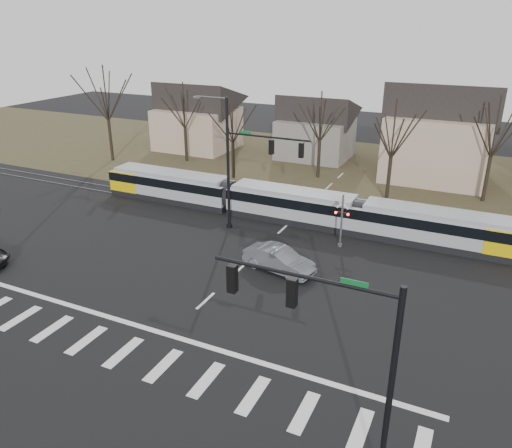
% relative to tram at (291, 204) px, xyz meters
% --- Properties ---
extents(ground, '(140.00, 140.00, 0.00)m').
position_rel_tram_xyz_m(ground, '(0.16, -16.00, -1.45)').
color(ground, black).
extents(grass_verge, '(140.00, 28.00, 0.01)m').
position_rel_tram_xyz_m(grass_verge, '(0.16, 16.00, -1.45)').
color(grass_verge, '#38331E').
rests_on(grass_verge, ground).
extents(crosswalk, '(27.00, 2.60, 0.01)m').
position_rel_tram_xyz_m(crosswalk, '(0.16, -20.00, -1.45)').
color(crosswalk, silver).
rests_on(crosswalk, ground).
extents(stop_line, '(28.00, 0.35, 0.01)m').
position_rel_tram_xyz_m(stop_line, '(0.16, -17.80, -1.45)').
color(stop_line, silver).
rests_on(stop_line, ground).
extents(lane_dashes, '(0.18, 30.00, 0.01)m').
position_rel_tram_xyz_m(lane_dashes, '(0.16, -0.00, -1.45)').
color(lane_dashes, silver).
rests_on(lane_dashes, ground).
extents(rail_pair, '(90.00, 1.52, 0.06)m').
position_rel_tram_xyz_m(rail_pair, '(0.16, -0.20, -1.42)').
color(rail_pair, '#59595E').
rests_on(rail_pair, ground).
extents(tram, '(35.19, 2.61, 2.67)m').
position_rel_tram_xyz_m(tram, '(0.00, 0.00, 0.00)').
color(tram, gray).
rests_on(tram, ground).
extents(sedan, '(3.69, 5.58, 1.61)m').
position_rel_tram_xyz_m(sedan, '(2.59, -8.63, -0.65)').
color(sedan, slate).
rests_on(sedan, ground).
extents(signal_pole_near_right, '(6.72, 0.44, 8.00)m').
position_rel_tram_xyz_m(signal_pole_near_right, '(10.27, -22.00, 3.71)').
color(signal_pole_near_right, black).
rests_on(signal_pole_near_right, ground).
extents(signal_pole_far, '(9.28, 0.44, 10.20)m').
position_rel_tram_xyz_m(signal_pole_far, '(-2.25, -3.50, 4.25)').
color(signal_pole_far, black).
rests_on(signal_pole_far, ground).
extents(rail_crossing_signal, '(1.08, 0.36, 4.00)m').
position_rel_tram_xyz_m(rail_crossing_signal, '(5.16, -3.21, 0.43)').
color(rail_crossing_signal, '#59595B').
rests_on(rail_crossing_signal, ground).
extents(tree_row, '(59.20, 7.20, 10.00)m').
position_rel_tram_xyz_m(tree_row, '(2.16, 10.00, 3.55)').
color(tree_row, black).
rests_on(tree_row, ground).
extents(house_a, '(9.72, 8.64, 8.60)m').
position_rel_tram_xyz_m(house_a, '(-19.84, 18.00, 3.01)').
color(house_a, tan).
rests_on(house_a, ground).
extents(house_b, '(8.64, 7.56, 7.65)m').
position_rel_tram_xyz_m(house_b, '(-4.84, 20.00, 2.52)').
color(house_b, slate).
rests_on(house_b, ground).
extents(house_c, '(10.80, 8.64, 10.10)m').
position_rel_tram_xyz_m(house_c, '(9.16, 17.00, 3.78)').
color(house_c, tan).
rests_on(house_c, ground).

